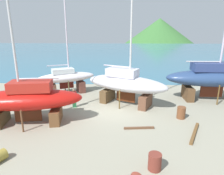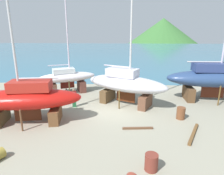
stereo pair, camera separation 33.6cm
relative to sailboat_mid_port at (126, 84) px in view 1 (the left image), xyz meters
The scene contains 12 objects.
ground_plane 4.56m from the sailboat_mid_port, 103.31° to the right, with size 44.28×44.28×0.00m, color gray.
sea_water 51.96m from the sailboat_mid_port, 91.04° to the left, with size 139.08×89.67×0.01m, color teal.
headland_hill 142.63m from the sailboat_mid_port, 78.41° to the left, with size 90.31×90.31×32.15m, color #396D33.
sailboat_mid_port is the anchor object (origin of this frame).
sailboat_far_slipway 7.10m from the sailboat_mid_port, 154.72° to the left, with size 6.52×4.55×10.77m.
sailboat_large_starboard 8.75m from the sailboat_mid_port, 10.66° to the left, with size 9.22×3.08×14.78m.
sailboat_small_center 8.52m from the sailboat_mid_port, 149.10° to the right, with size 8.39×3.84×12.95m.
worker 4.89m from the sailboat_mid_port, 166.85° to the right, with size 0.49×0.36×1.71m.
barrel_blue_faded 9.47m from the sailboat_mid_port, 82.25° to the right, with size 0.66×0.66×0.86m, color brown.
barrel_by_slipway 5.52m from the sailboat_mid_port, 35.21° to the right, with size 0.66×0.66×0.95m, color brown.
timber_long_fore 7.44m from the sailboat_mid_port, 51.01° to the right, with size 3.07×0.19×0.17m, color brown.
timber_short_cross 5.43m from the sailboat_mid_port, 80.18° to the right, with size 2.16×0.14×0.14m, color brown.
Camera 1 is at (0.45, -15.91, 6.66)m, focal length 31.75 mm.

